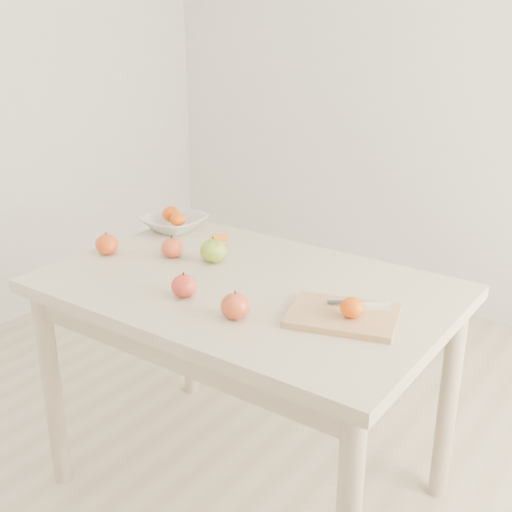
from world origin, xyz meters
The scene contains 15 objects.
ground centered at (0.00, 0.00, 0.00)m, with size 3.50×3.50×0.00m, color #C6B293.
table centered at (0.00, 0.00, 0.65)m, with size 1.20×0.80×0.75m.
cutting_board centered at (0.35, -0.05, 0.76)m, with size 0.28×0.21×0.02m, color tan.
board_tangerine centered at (0.38, -0.06, 0.80)m, with size 0.06×0.06×0.05m, color #C83807.
fruit_bowl centered at (-0.51, 0.25, 0.78)m, with size 0.22×0.22×0.05m, color silver.
bowl_tangerine_near centered at (-0.54, 0.26, 0.81)m, with size 0.07×0.07×0.06m, color #CF3F07.
bowl_tangerine_far centered at (-0.48, 0.23, 0.80)m, with size 0.06×0.06×0.05m, color #E35C08.
orange_peel_a centered at (-0.31, 0.26, 0.75)m, with size 0.06×0.04×0.00m, color orange.
orange_peel_b centered at (-0.26, 0.20, 0.75)m, with size 0.04×0.04×0.00m, color #E35710.
paring_knife centered at (0.40, 0.02, 0.78)m, with size 0.16×0.09×0.01m.
apple_green centered at (-0.19, 0.08, 0.79)m, with size 0.09×0.09×0.08m, color #628B16.
apple_red_c centered at (-0.08, -0.18, 0.78)m, with size 0.07×0.07×0.07m, color maroon.
apple_red_e centered at (0.12, -0.21, 0.79)m, with size 0.08×0.08×0.07m, color #A51A16.
apple_red_b centered at (-0.33, 0.03, 0.78)m, with size 0.07×0.07×0.07m, color maroon.
apple_red_d centered at (-0.52, -0.07, 0.78)m, with size 0.08×0.08×0.07m, color maroon.
Camera 1 is at (1.05, -1.42, 1.50)m, focal length 45.00 mm.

